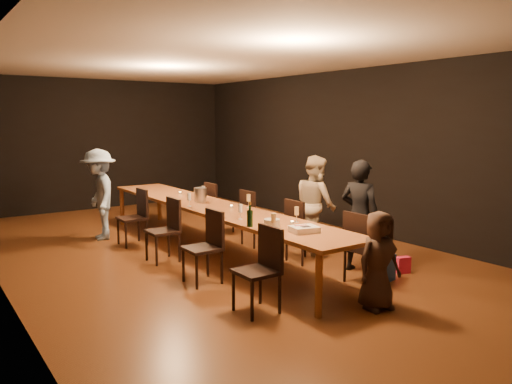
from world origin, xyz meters
TOP-DOWN VIEW (x-y plane):
  - ground at (0.00, 0.00)m, footprint 10.00×10.00m
  - room_shell at (0.00, 0.00)m, footprint 6.04×10.04m
  - table at (0.00, 0.00)m, footprint 0.90×6.00m
  - chair_right_0 at (0.85, -2.40)m, footprint 0.42×0.42m
  - chair_right_1 at (0.85, -1.20)m, footprint 0.42×0.42m
  - chair_right_2 at (0.85, 0.00)m, footprint 0.42×0.42m
  - chair_right_3 at (0.85, 1.20)m, footprint 0.42×0.42m
  - chair_left_0 at (-0.85, -2.40)m, footprint 0.42×0.42m
  - chair_left_1 at (-0.85, -1.20)m, footprint 0.42×0.42m
  - chair_left_2 at (-0.85, 0.00)m, footprint 0.42×0.42m
  - chair_left_3 at (-0.85, 1.20)m, footprint 0.42×0.42m
  - woman_birthday at (1.15, -2.00)m, footprint 0.51×0.64m
  - woman_tan at (1.35, -0.88)m, footprint 0.77×0.88m
  - man_blue at (-1.15, 1.91)m, footprint 0.74×1.10m
  - child at (0.30, -3.08)m, footprint 0.58×0.42m
  - gift_bag_red at (1.58, -2.41)m, footprint 0.21×0.16m
  - gift_bag_blue at (1.12, -2.48)m, footprint 0.30×0.23m
  - birthday_cake at (-0.04, -2.23)m, footprint 0.36×0.31m
  - plate_stack at (-0.21, -1.82)m, footprint 0.21×0.21m
  - champagne_bottle at (-0.39, -1.60)m, footprint 0.09×0.09m
  - ice_bucket at (0.03, 0.45)m, footprint 0.27×0.27m
  - wineglass_0 at (-0.27, -1.94)m, footprint 0.06×0.06m
  - wineglass_1 at (0.26, -1.74)m, footprint 0.06×0.06m
  - wineglass_2 at (-0.23, -1.15)m, footprint 0.06×0.06m
  - wineglass_3 at (0.36, -0.47)m, footprint 0.06×0.06m
  - wineglass_4 at (-0.33, 0.14)m, footprint 0.06×0.06m
  - wineglass_5 at (0.26, 0.75)m, footprint 0.06×0.06m
  - tealight_near at (0.15, -1.78)m, footprint 0.05×0.05m
  - tealight_mid at (0.15, -0.31)m, footprint 0.05×0.05m
  - tealight_far at (0.15, 1.41)m, footprint 0.05×0.05m

SIDE VIEW (x-z plane):
  - ground at x=0.00m, z-range 0.00..0.00m
  - gift_bag_red at x=1.58m, z-range 0.00..0.23m
  - gift_bag_blue at x=1.12m, z-range 0.00..0.34m
  - chair_right_0 at x=0.85m, z-range 0.00..0.93m
  - chair_right_1 at x=0.85m, z-range 0.00..0.93m
  - chair_right_2 at x=0.85m, z-range 0.00..0.93m
  - chair_right_3 at x=0.85m, z-range 0.00..0.93m
  - chair_left_0 at x=-0.85m, z-range 0.00..0.93m
  - chair_left_1 at x=-0.85m, z-range 0.00..0.93m
  - chair_left_2 at x=-0.85m, z-range 0.00..0.93m
  - chair_left_3 at x=-0.85m, z-range 0.00..0.93m
  - child at x=0.30m, z-range 0.00..1.10m
  - table at x=0.00m, z-range 0.33..1.08m
  - tealight_near at x=0.15m, z-range 0.75..0.78m
  - tealight_mid at x=0.15m, z-range 0.75..0.78m
  - tealight_far at x=0.15m, z-range 0.75..0.78m
  - woman_tan at x=1.35m, z-range 0.00..1.53m
  - woman_birthday at x=1.15m, z-range 0.00..1.55m
  - birthday_cake at x=-0.04m, z-range 0.75..0.82m
  - man_blue at x=-1.15m, z-range 0.00..1.58m
  - plate_stack at x=-0.21m, z-range 0.75..0.86m
  - wineglass_0 at x=-0.27m, z-range 0.75..0.96m
  - wineglass_1 at x=0.26m, z-range 0.75..0.96m
  - wineglass_2 at x=-0.23m, z-range 0.75..0.96m
  - wineglass_3 at x=0.36m, z-range 0.75..0.96m
  - wineglass_4 at x=-0.33m, z-range 0.75..0.96m
  - wineglass_5 at x=0.26m, z-range 0.75..0.96m
  - ice_bucket at x=0.03m, z-range 0.75..0.98m
  - champagne_bottle at x=-0.39m, z-range 0.75..1.06m
  - room_shell at x=0.00m, z-range 0.57..3.59m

